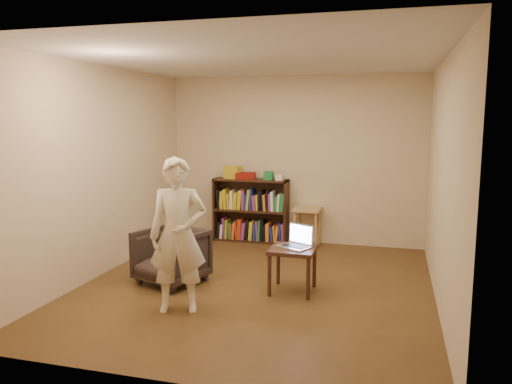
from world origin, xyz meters
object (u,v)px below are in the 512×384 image
(armchair, at_px, (171,256))
(laptop, at_px, (297,242))
(bookshelf, at_px, (251,214))
(stool, at_px, (307,215))
(side_table, at_px, (293,255))
(person, at_px, (178,235))

(armchair, height_order, laptop, laptop)
(armchair, relative_size, laptop, 1.71)
(laptop, bearing_deg, armchair, -147.73)
(bookshelf, xyz_separation_m, stool, (0.92, -0.06, 0.04))
(armchair, distance_m, laptop, 1.52)
(laptop, bearing_deg, stool, 123.57)
(stool, distance_m, side_table, 2.10)
(stool, height_order, laptop, laptop)
(side_table, bearing_deg, stool, 95.33)
(person, bearing_deg, side_table, 21.84)
(stool, height_order, side_table, stool)
(side_table, xyz_separation_m, laptop, (0.04, 0.05, 0.15))
(armchair, xyz_separation_m, side_table, (1.46, 0.08, 0.10))
(armchair, bearing_deg, bookshelf, 100.80)
(side_table, distance_m, laptop, 0.16)
(armchair, relative_size, side_table, 1.41)
(stool, relative_size, person, 0.38)
(stool, xyz_separation_m, side_table, (0.20, -2.09, -0.05))
(bookshelf, distance_m, laptop, 2.40)
(bookshelf, height_order, armchair, bookshelf)
(side_table, xyz_separation_m, person, (-1.01, -0.86, 0.36))
(laptop, distance_m, person, 1.40)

